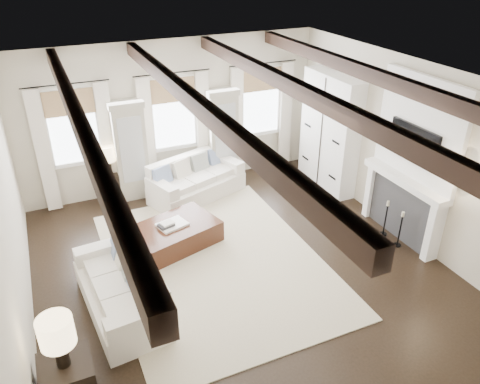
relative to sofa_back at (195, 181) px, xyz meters
name	(u,v)px	position (x,y,z in m)	size (l,w,h in m)	color
ground	(246,277)	(-0.17, -3.02, -0.35)	(7.50, 7.50, 0.00)	black
room_shell	(265,145)	(0.57, -2.12, 1.54)	(6.54, 7.54, 3.22)	beige
area_rug	(216,261)	(-0.48, -2.42, -0.34)	(3.42, 4.64, 0.02)	#BCB194
sofa_back	(195,181)	(0.00, 0.00, 0.00)	(2.21, 1.53, 0.87)	white
sofa_left	(124,289)	(-2.12, -2.94, 0.01)	(1.09, 2.10, 0.87)	white
ottoman	(173,235)	(-0.99, -1.63, -0.14)	(1.58, 0.98, 0.41)	black
tray	(172,225)	(-0.99, -1.62, 0.09)	(0.50, 0.38, 0.04)	white
book_lower	(166,225)	(-1.11, -1.66, 0.13)	(0.26, 0.20, 0.04)	#262628
book_upper	(167,223)	(-1.08, -1.66, 0.16)	(0.22, 0.17, 0.03)	beige
side_table_front	(69,382)	(-3.06, -4.28, -0.04)	(0.61, 0.61, 0.61)	black
lamp_front	(57,334)	(-3.06, -4.28, 0.72)	(0.40, 0.40, 0.68)	black
side_table_back	(111,187)	(-1.69, 0.55, -0.04)	(0.41, 0.41, 0.61)	black
lamp_back	(106,155)	(-1.69, 0.55, 0.69)	(0.37, 0.37, 0.63)	black
candlestick_near	(400,232)	(2.73, -3.30, -0.05)	(0.14, 0.14, 0.71)	black
candlestick_far	(385,221)	(2.73, -2.91, -0.05)	(0.15, 0.15, 0.72)	black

